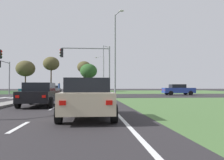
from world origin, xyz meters
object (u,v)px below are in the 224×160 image
(car_black_third, at_px, (40,94))
(treeline_second, at_px, (26,69))
(traffic_signal_far_left, at_px, (6,71))
(car_beige_fourth, at_px, (87,98))
(car_grey_sixth, at_px, (56,89))
(car_red_fifth, at_px, (83,90))
(street_lamp_second, at_px, (116,51))
(traffic_signal_near_right, at_px, (91,62))
(treeline_fifth, at_px, (89,71))
(treeline_fourth, at_px, (84,67))
(street_lamp_fourth, at_px, (104,66))
(car_blue_near, at_px, (178,90))
(treeline_third, at_px, (51,64))
(street_lamp_third, at_px, (103,72))
(car_teal_second, at_px, (38,90))
(pedestrian_at_median, at_px, (59,86))

(car_black_third, xyz_separation_m, treeline_second, (-14.68, 48.69, 5.38))
(traffic_signal_far_left, xyz_separation_m, treeline_second, (-4.63, 26.94, 2.52))
(car_beige_fourth, height_order, car_grey_sixth, car_beige_fourth)
(car_red_fifth, xyz_separation_m, car_grey_sixth, (-6.77, 18.53, -0.03))
(street_lamp_second, bearing_deg, car_black_third, -118.74)
(car_red_fifth, bearing_deg, traffic_signal_near_right, -172.29)
(car_red_fifth, height_order, treeline_fifth, treeline_fifth)
(car_red_fifth, bearing_deg, treeline_fifth, -0.79)
(car_grey_sixth, height_order, treeline_fourth, treeline_fourth)
(car_beige_fourth, xyz_separation_m, street_lamp_fourth, (2.91, 43.70, 5.17))
(car_red_fifth, xyz_separation_m, traffic_signal_near_right, (1.11, -8.23, 3.17))
(car_black_third, xyz_separation_m, street_lamp_fourth, (6.00, 38.01, 5.20))
(car_black_third, height_order, treeline_fourth, treeline_fourth)
(car_blue_near, xyz_separation_m, car_grey_sixth, (-20.63, 19.12, -0.05))
(car_blue_near, relative_size, treeline_third, 0.49)
(street_lamp_second, bearing_deg, treeline_fourth, 97.53)
(car_blue_near, height_order, car_black_third, car_blue_near)
(street_lamp_second, relative_size, street_lamp_third, 1.16)
(car_blue_near, bearing_deg, street_lamp_second, -55.00)
(car_blue_near, relative_size, car_teal_second, 1.00)
(street_lamp_fourth, height_order, pedestrian_at_median, street_lamp_fourth)
(traffic_signal_near_right, bearing_deg, treeline_third, 106.11)
(traffic_signal_far_left, xyz_separation_m, street_lamp_third, (15.72, 14.94, 1.03))
(car_black_third, xyz_separation_m, treeline_fourth, (1.14, 46.96, 5.67))
(street_lamp_second, height_order, treeline_third, street_lamp_second)
(car_teal_second, relative_size, car_black_third, 1.02)
(car_blue_near, bearing_deg, car_teal_second, -87.45)
(traffic_signal_far_left, distance_m, treeline_fifth, 25.53)
(car_teal_second, relative_size, treeline_third, 0.49)
(car_blue_near, relative_size, car_beige_fourth, 1.06)
(street_lamp_fourth, bearing_deg, street_lamp_second, -90.16)
(car_grey_sixth, height_order, street_lamp_fourth, street_lamp_fourth)
(car_black_third, distance_m, treeline_third, 48.79)
(traffic_signal_far_left, distance_m, street_lamp_fourth, 22.96)
(car_black_third, relative_size, traffic_signal_far_left, 0.86)
(treeline_fourth, bearing_deg, car_black_third, -91.39)
(car_teal_second, height_order, street_lamp_third, street_lamp_third)
(car_blue_near, distance_m, car_grey_sixth, 28.13)
(street_lamp_second, xyz_separation_m, street_lamp_third, (-0.24, 25.90, -0.65))
(treeline_second, relative_size, treeline_fourth, 1.02)
(car_beige_fourth, bearing_deg, street_lamp_third, 86.51)
(car_black_third, relative_size, car_grey_sixth, 1.08)
(car_blue_near, distance_m, street_lamp_second, 12.99)
(street_lamp_second, height_order, pedestrian_at_median, street_lamp_second)
(car_beige_fourth, height_order, pedestrian_at_median, pedestrian_at_median)
(street_lamp_third, relative_size, street_lamp_fourth, 0.76)
(car_red_fifth, distance_m, traffic_signal_near_right, 8.89)
(car_blue_near, distance_m, street_lamp_third, 21.84)
(street_lamp_fourth, bearing_deg, car_red_fifth, -101.40)
(street_lamp_third, height_order, treeline_third, treeline_third)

